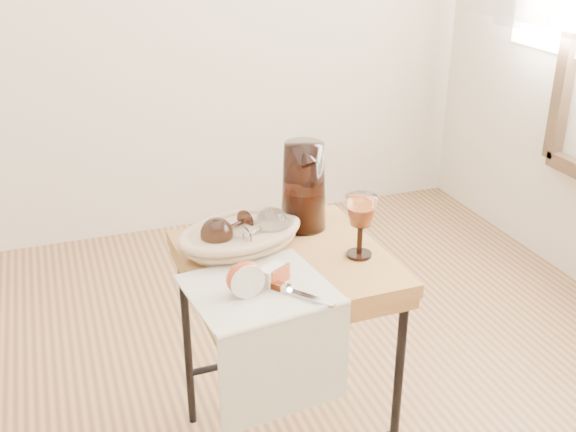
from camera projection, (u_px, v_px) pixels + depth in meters
name	position (u px, v px, depth m)	size (l,w,h in m)	color
side_table	(286.00, 360.00, 1.88)	(0.51, 0.51, 0.64)	brown
tea_towel	(258.00, 289.00, 1.59)	(0.32, 0.29, 0.01)	white
bread_basket	(241.00, 238.00, 1.78)	(0.30, 0.21, 0.05)	#977053
goblet_lying_a	(229.00, 228.00, 1.77)	(0.14, 0.08, 0.08)	#40251A
goblet_lying_b	(259.00, 228.00, 1.76)	(0.14, 0.09, 0.09)	white
pitcher	(304.00, 186.00, 1.85)	(0.17, 0.25, 0.28)	black
wine_goblet	(360.00, 226.00, 1.71)	(0.08, 0.08, 0.17)	white
apple_half	(245.00, 278.00, 1.55)	(0.09, 0.05, 0.08)	#C60012
apple_wedge	(272.00, 275.00, 1.60)	(0.06, 0.03, 0.04)	silver
table_knife	(289.00, 289.00, 1.57)	(0.21, 0.02, 0.02)	silver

